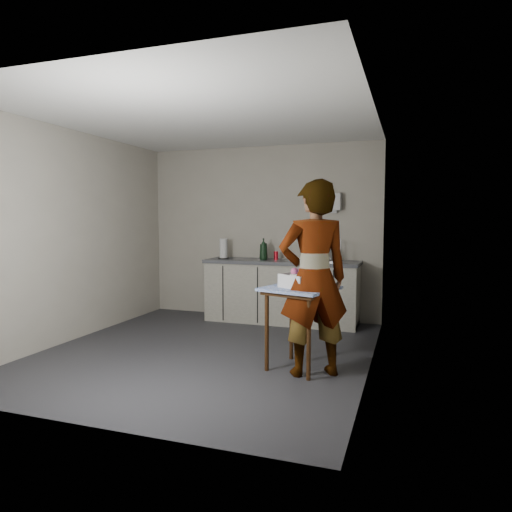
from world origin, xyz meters
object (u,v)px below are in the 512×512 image
(side_table, at_px, (300,298))
(bakery_box, at_px, (302,277))
(kitchen_counter, at_px, (281,293))
(dish_rack, at_px, (324,256))
(dark_bottle, at_px, (264,251))
(soap_bottle, at_px, (264,249))
(soda_can, at_px, (276,256))
(standing_man, at_px, (314,278))
(paper_towel, at_px, (224,249))

(side_table, distance_m, bakery_box, 0.21)
(kitchen_counter, xyz_separation_m, dish_rack, (0.61, -0.01, 0.55))
(dark_bottle, bearing_deg, soap_bottle, -79.85)
(soap_bottle, relative_size, soda_can, 2.59)
(standing_man, relative_size, soap_bottle, 5.90)
(kitchen_counter, xyz_separation_m, side_table, (0.73, -1.95, 0.30))
(side_table, xyz_separation_m, standing_man, (0.16, -0.12, 0.21))
(standing_man, bearing_deg, side_table, -65.53)
(soap_bottle, bearing_deg, soda_can, 27.56)
(soap_bottle, distance_m, dark_bottle, 0.11)
(side_table, bearing_deg, bakery_box, 22.88)
(paper_towel, bearing_deg, standing_man, -48.53)
(soap_bottle, xyz_separation_m, dish_rack, (0.88, 0.03, -0.09))
(soda_can, bearing_deg, dark_bottle, 176.14)
(dish_rack, bearing_deg, kitchen_counter, 179.24)
(dish_rack, height_order, bakery_box, bakery_box)
(bakery_box, bearing_deg, soap_bottle, 151.66)
(soap_bottle, distance_m, soda_can, 0.21)
(paper_towel, xyz_separation_m, dish_rack, (1.50, 0.05, -0.07))
(standing_man, relative_size, dish_rack, 4.21)
(soda_can, xyz_separation_m, paper_towel, (-0.79, -0.11, 0.08))
(standing_man, bearing_deg, soap_bottle, -90.06)
(kitchen_counter, bearing_deg, side_table, -69.47)
(dish_rack, xyz_separation_m, bakery_box, (0.14, -1.94, -0.05))
(kitchen_counter, xyz_separation_m, dark_bottle, (-0.28, 0.06, 0.60))
(dark_bottle, relative_size, bakery_box, 0.51)
(dish_rack, bearing_deg, side_table, -86.55)
(soda_can, bearing_deg, dish_rack, -4.63)
(standing_man, xyz_separation_m, dark_bottle, (-1.17, 2.13, 0.09))
(soda_can, relative_size, paper_towel, 0.41)
(standing_man, relative_size, bakery_box, 4.01)
(standing_man, xyz_separation_m, paper_towel, (-1.78, 2.01, 0.12))
(kitchen_counter, relative_size, soap_bottle, 7.06)
(paper_towel, bearing_deg, soda_can, 7.63)
(standing_man, height_order, soda_can, standing_man)
(paper_towel, height_order, dish_rack, dish_rack)
(soap_bottle, xyz_separation_m, soda_can, (0.16, 0.09, -0.10))
(standing_man, distance_m, soda_can, 2.34)
(kitchen_counter, distance_m, bakery_box, 2.15)
(kitchen_counter, relative_size, dark_bottle, 9.40)
(paper_towel, relative_size, dish_rack, 0.68)
(soda_can, bearing_deg, kitchen_counter, -26.62)
(soda_can, distance_m, bakery_box, 2.18)
(paper_towel, bearing_deg, kitchen_counter, 3.61)
(side_table, bearing_deg, standing_man, -19.08)
(kitchen_counter, height_order, bakery_box, bakery_box)
(dark_bottle, relative_size, paper_towel, 0.79)
(dish_rack, bearing_deg, soda_can, 175.37)
(kitchen_counter, height_order, side_table, kitchen_counter)
(standing_man, bearing_deg, kitchen_counter, -96.36)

